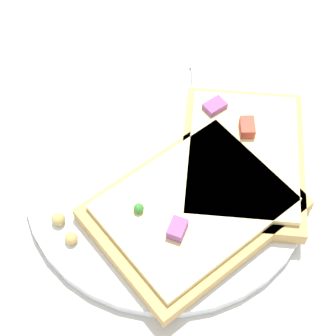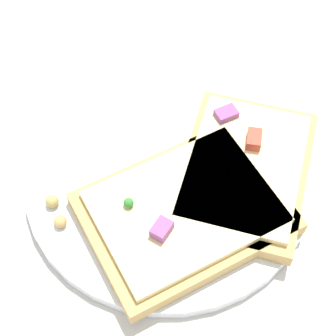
# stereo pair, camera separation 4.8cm
# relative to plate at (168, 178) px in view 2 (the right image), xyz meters

# --- Properties ---
(ground_plane) EXTENTS (4.00, 4.00, 0.00)m
(ground_plane) POSITION_rel_plate_xyz_m (0.00, 0.00, -0.01)
(ground_plane) COLOR beige
(plate) EXTENTS (0.25, 0.25, 0.01)m
(plate) POSITION_rel_plate_xyz_m (0.00, 0.00, 0.00)
(plate) COLOR white
(plate) RESTS_ON ground
(fork) EXTENTS (0.20, 0.05, 0.01)m
(fork) POSITION_rel_plate_xyz_m (0.01, 0.04, 0.01)
(fork) COLOR silver
(fork) RESTS_ON plate
(knife) EXTENTS (0.21, 0.04, 0.01)m
(knife) POSITION_rel_plate_xyz_m (0.06, -0.03, 0.01)
(knife) COLOR silver
(knife) RESTS_ON plate
(pizza_slice_main) EXTENTS (0.20, 0.20, 0.03)m
(pizza_slice_main) POSITION_rel_plate_xyz_m (-0.04, -0.03, 0.02)
(pizza_slice_main) COLOR tan
(pizza_slice_main) RESTS_ON plate
(pizza_slice_corner) EXTENTS (0.15, 0.11, 0.03)m
(pizza_slice_corner) POSITION_rel_plate_xyz_m (0.02, -0.06, 0.02)
(pizza_slice_corner) COLOR tan
(pizza_slice_corner) RESTS_ON plate
(crumb_scatter) EXTENTS (0.03, 0.02, 0.01)m
(crumb_scatter) POSITION_rel_plate_xyz_m (-0.06, 0.08, 0.01)
(crumb_scatter) COLOR tan
(crumb_scatter) RESTS_ON plate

